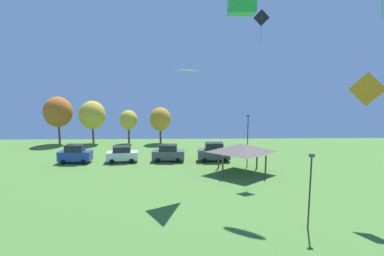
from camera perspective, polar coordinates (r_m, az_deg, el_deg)
The scene contains 14 objects.
kite_flying_1 at distance 28.46m, azimuth 30.37°, elevation 6.39°, with size 2.03×2.02×2.83m.
kite_flying_6 at distance 30.22m, azimuth -3.70°, elevation 8.63°, with size 3.28×4.04×0.12m.
kite_flying_9 at distance 39.22m, azimuth 13.08°, elevation 19.57°, with size 1.92×0.42×3.89m.
parked_car_leftmost at distance 44.06m, azimuth -21.37°, elevation -4.62°, with size 4.35×2.00×2.53m.
parked_car_second_from_left at distance 42.62m, azimuth -13.13°, elevation -4.87°, with size 4.39×2.37×2.21m.
parked_car_third_from_left at distance 42.01m, azimuth -4.52°, elevation -4.78°, with size 4.49×2.16×2.37m.
parked_car_rightmost_in_row at distance 42.09m, azimuth 4.18°, elevation -4.61°, with size 4.49×2.01×2.61m.
park_pavilion at distance 36.52m, azimuth 9.35°, elevation -3.74°, with size 6.38×5.37×3.60m.
light_post_0 at distance 39.07m, azimuth 10.55°, elevation -1.90°, with size 0.36×0.20×6.81m.
light_post_1 at distance 23.72m, azimuth 21.57°, elevation -10.31°, with size 0.36×0.20×5.64m.
treeline_tree_0 at distance 59.09m, azimuth -24.17°, elevation 2.80°, with size 5.00×5.00×8.57m.
treeline_tree_1 at distance 57.26m, azimuth -18.46°, elevation 2.36°, with size 4.66×4.66×7.80m.
treeline_tree_2 at distance 55.80m, azimuth -12.00°, elevation 1.52°, with size 3.22×3.22×6.12m.
treeline_tree_3 at distance 55.07m, azimuth -6.06°, elevation 1.70°, with size 3.87×3.87×6.59m.
Camera 1 is at (1.61, 1.15, 10.43)m, focal length 28.00 mm.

